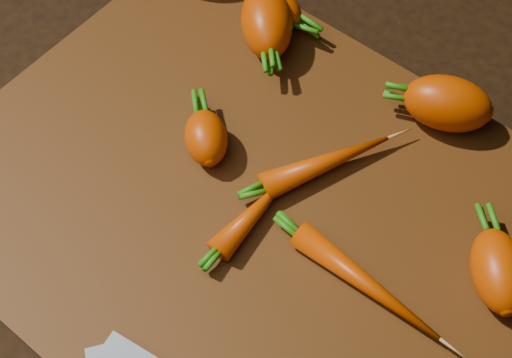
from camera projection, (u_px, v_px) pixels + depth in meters
The scene contains 10 objects.
ground at pixel (249, 208), 0.61m from camera, with size 2.00×2.00×0.01m, color black.
cutting_board at pixel (249, 202), 0.60m from camera, with size 0.50×0.40×0.01m, color #552D0E.
carrot_1 at pixel (206, 138), 0.60m from camera, with size 0.05×0.04×0.04m, color #EC4700.
carrot_2 at pixel (267, 22), 0.66m from camera, with size 0.08×0.05×0.05m, color #EC4700.
carrot_3 at pixel (447, 104), 0.61m from camera, with size 0.08×0.05×0.05m, color #EC4700.
carrot_4 at pixel (275, 9), 0.68m from camera, with size 0.06×0.04×0.04m, color #EC4700.
carrot_5 at pixel (498, 271), 0.54m from camera, with size 0.07×0.04×0.04m, color #EC4700.
carrot_6 at pixel (327, 162), 0.60m from camera, with size 0.12×0.02×0.02m, color #EC4700.
carrot_7 at pixel (366, 284), 0.54m from camera, with size 0.13×0.02×0.02m, color #EC4700.
carrot_8 at pixel (252, 215), 0.57m from camera, with size 0.09×0.02×0.02m, color #EC4700.
Camera 1 is at (0.19, -0.22, 0.53)m, focal length 50.00 mm.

